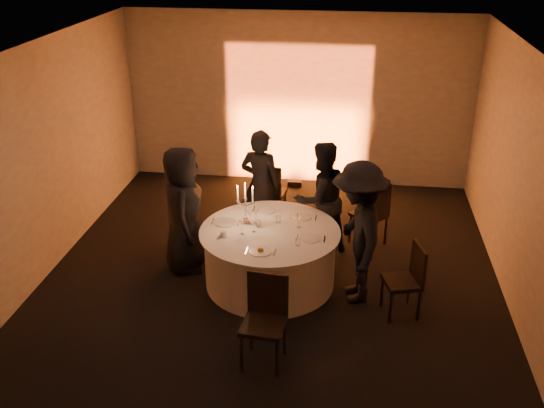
# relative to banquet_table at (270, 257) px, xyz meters

# --- Properties ---
(floor) EXTENTS (7.00, 7.00, 0.00)m
(floor) POSITION_rel_banquet_table_xyz_m (0.00, 0.00, -0.38)
(floor) COLOR black
(floor) RESTS_ON ground
(ceiling) EXTENTS (7.00, 7.00, 0.00)m
(ceiling) POSITION_rel_banquet_table_xyz_m (0.00, 0.00, 2.62)
(ceiling) COLOR silver
(ceiling) RESTS_ON wall_back
(wall_back) EXTENTS (7.00, 0.00, 7.00)m
(wall_back) POSITION_rel_banquet_table_xyz_m (0.00, 3.50, 1.12)
(wall_back) COLOR #9F9B93
(wall_back) RESTS_ON floor
(wall_front) EXTENTS (7.00, 0.00, 7.00)m
(wall_front) POSITION_rel_banquet_table_xyz_m (0.00, -3.50, 1.12)
(wall_front) COLOR #9F9B93
(wall_front) RESTS_ON floor
(wall_left) EXTENTS (0.00, 7.00, 7.00)m
(wall_left) POSITION_rel_banquet_table_xyz_m (-3.00, 0.00, 1.12)
(wall_left) COLOR #9F9B93
(wall_left) RESTS_ON floor
(wall_right) EXTENTS (0.00, 7.00, 7.00)m
(wall_right) POSITION_rel_banquet_table_xyz_m (3.00, 0.00, 1.12)
(wall_right) COLOR #9F9B93
(wall_right) RESTS_ON floor
(uplighter_fixture) EXTENTS (0.25, 0.12, 0.10)m
(uplighter_fixture) POSITION_rel_banquet_table_xyz_m (0.00, 3.20, -0.33)
(uplighter_fixture) COLOR black
(uplighter_fixture) RESTS_ON floor
(banquet_table) EXTENTS (1.80, 1.80, 0.77)m
(banquet_table) POSITION_rel_banquet_table_xyz_m (0.00, 0.00, 0.00)
(banquet_table) COLOR black
(banquet_table) RESTS_ON floor
(chair_left) EXTENTS (0.50, 0.50, 0.86)m
(chair_left) POSITION_rel_banquet_table_xyz_m (-1.37, 0.59, 0.10)
(chair_left) COLOR black
(chair_left) RESTS_ON floor
(chair_back_left) EXTENTS (0.49, 0.49, 1.00)m
(chair_back_left) POSITION_rel_banquet_table_xyz_m (-0.25, 1.69, 0.18)
(chair_back_left) COLOR black
(chair_back_left) RESTS_ON floor
(chair_back_right) EXTENTS (0.60, 0.60, 0.97)m
(chair_back_right) POSITION_rel_banquet_table_xyz_m (1.33, 1.19, 0.16)
(chair_back_right) COLOR black
(chair_back_right) RESTS_ON floor
(chair_right) EXTENTS (0.49, 0.49, 0.91)m
(chair_right) POSITION_rel_banquet_table_xyz_m (1.72, -0.44, 0.13)
(chair_right) COLOR black
(chair_right) RESTS_ON floor
(chair_front) EXTENTS (0.48, 0.48, 1.01)m
(chair_front) POSITION_rel_banquet_table_xyz_m (0.16, -1.50, 0.19)
(chair_front) COLOR black
(chair_front) RESTS_ON floor
(guest_left) EXTENTS (0.71, 0.94, 1.74)m
(guest_left) POSITION_rel_banquet_table_xyz_m (-1.19, 0.24, 0.49)
(guest_left) COLOR black
(guest_left) RESTS_ON floor
(guest_back_left) EXTENTS (0.69, 0.54, 1.69)m
(guest_back_left) POSITION_rel_banquet_table_xyz_m (-0.31, 1.24, 0.46)
(guest_back_left) COLOR black
(guest_back_left) RESTS_ON floor
(guest_back_right) EXTENTS (1.02, 0.96, 1.66)m
(guest_back_right) POSITION_rel_banquet_table_xyz_m (0.59, 0.92, 0.45)
(guest_back_right) COLOR black
(guest_back_right) RESTS_ON floor
(guest_right) EXTENTS (0.87, 1.27, 1.82)m
(guest_right) POSITION_rel_banquet_table_xyz_m (1.10, -0.19, 0.53)
(guest_right) COLOR black
(guest_right) RESTS_ON floor
(plate_left) EXTENTS (0.36, 0.29, 0.01)m
(plate_left) POSITION_rel_banquet_table_xyz_m (-0.60, 0.14, 0.39)
(plate_left) COLOR white
(plate_left) RESTS_ON banquet_table
(plate_back_left) EXTENTS (0.36, 0.27, 0.01)m
(plate_back_left) POSITION_rel_banquet_table_xyz_m (-0.13, 0.58, 0.39)
(plate_back_left) COLOR white
(plate_back_left) RESTS_ON banquet_table
(plate_back_right) EXTENTS (0.35, 0.24, 0.01)m
(plate_back_right) POSITION_rel_banquet_table_xyz_m (0.38, 0.43, 0.39)
(plate_back_right) COLOR white
(plate_back_right) RESTS_ON banquet_table
(plate_right) EXTENTS (0.36, 0.25, 0.01)m
(plate_right) POSITION_rel_banquet_table_xyz_m (0.53, -0.14, 0.39)
(plate_right) COLOR white
(plate_right) RESTS_ON banquet_table
(plate_front) EXTENTS (0.36, 0.27, 0.08)m
(plate_front) POSITION_rel_banquet_table_xyz_m (-0.03, -0.55, 0.40)
(plate_front) COLOR white
(plate_front) RESTS_ON banquet_table
(coffee_cup) EXTENTS (0.11, 0.11, 0.07)m
(coffee_cup) POSITION_rel_banquet_table_xyz_m (-0.56, -0.22, 0.42)
(coffee_cup) COLOR white
(coffee_cup) RESTS_ON banquet_table
(candelabra) EXTENTS (0.25, 0.12, 0.59)m
(candelabra) POSITION_rel_banquet_table_xyz_m (-0.34, 0.16, 0.59)
(candelabra) COLOR silver
(candelabra) RESTS_ON banquet_table
(wine_glass_a) EXTENTS (0.07, 0.07, 0.19)m
(wine_glass_a) POSITION_rel_banquet_table_xyz_m (-0.21, 0.18, 0.52)
(wine_glass_a) COLOR white
(wine_glass_a) RESTS_ON banquet_table
(wine_glass_b) EXTENTS (0.07, 0.07, 0.19)m
(wine_glass_b) POSITION_rel_banquet_table_xyz_m (0.36, 0.14, 0.52)
(wine_glass_b) COLOR white
(wine_glass_b) RESTS_ON banquet_table
(wine_glass_c) EXTENTS (0.07, 0.07, 0.19)m
(wine_glass_c) POSITION_rel_banquet_table_xyz_m (-0.28, 0.14, 0.52)
(wine_glass_c) COLOR white
(wine_glass_c) RESTS_ON banquet_table
(wine_glass_d) EXTENTS (0.07, 0.07, 0.19)m
(wine_glass_d) POSITION_rel_banquet_table_xyz_m (-0.33, -0.14, 0.52)
(wine_glass_d) COLOR white
(wine_glass_d) RESTS_ON banquet_table
(wine_glass_e) EXTENTS (0.07, 0.07, 0.19)m
(wine_glass_e) POSITION_rel_banquet_table_xyz_m (-0.20, -0.06, 0.52)
(wine_glass_e) COLOR white
(wine_glass_e) RESTS_ON banquet_table
(tumbler_a) EXTENTS (0.07, 0.07, 0.09)m
(tumbler_a) POSITION_rel_banquet_table_xyz_m (0.39, -0.33, 0.43)
(tumbler_a) COLOR white
(tumbler_a) RESTS_ON banquet_table
(tumbler_b) EXTENTS (0.07, 0.07, 0.09)m
(tumbler_b) POSITION_rel_banquet_table_xyz_m (0.08, 0.25, 0.43)
(tumbler_b) COLOR white
(tumbler_b) RESTS_ON banquet_table
(tumbler_c) EXTENTS (0.07, 0.07, 0.09)m
(tumbler_c) POSITION_rel_banquet_table_xyz_m (-0.16, 0.09, 0.43)
(tumbler_c) COLOR white
(tumbler_c) RESTS_ON banquet_table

